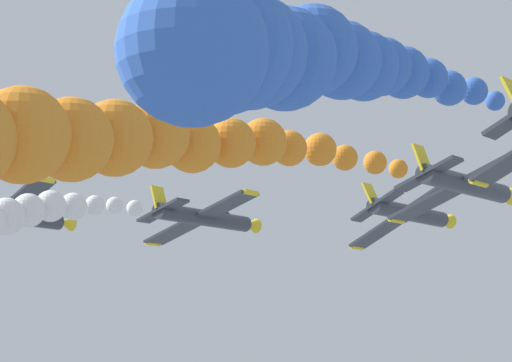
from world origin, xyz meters
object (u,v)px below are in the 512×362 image
Objects in this scene: airplane_right_inner at (467,184)px; airplane_left_outer at (10,215)px; airplane_lead at (410,213)px; airplane_left_inner at (205,218)px.

airplane_right_inner is 31.36m from airplane_left_outer.
airplane_right_inner is (9.99, -10.55, -0.38)m from airplane_lead.
airplane_left_inner is at bearing 41.94° from airplane_left_outer.
airplane_left_outer is at bearing -138.71° from airplane_lead.
airplane_left_outer reaches higher than airplane_left_inner.
airplane_lead is 27.25m from airplane_left_outer.
airplane_left_inner is at bearing 176.18° from airplane_right_inner.
airplane_lead is at bearing 40.68° from airplane_left_inner.
airplane_lead is 14.54m from airplane_right_inner.
airplane_right_inner is at bearing -46.54° from airplane_lead.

